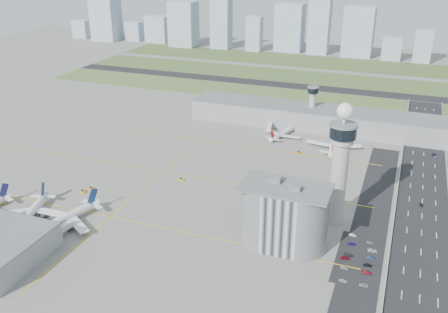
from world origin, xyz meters
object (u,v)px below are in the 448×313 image
(jet_bridge_far_1, at_px, (335,133))
(car_hw_4, at_px, (415,125))
(car_lot_4, at_px, (352,244))
(car_lot_8, at_px, (368,265))
(tug_0, at_px, (1,202))
(tug_4, at_px, (298,152))
(tug_2, at_px, (91,188))
(jet_bridge_far_0, at_px, (270,125))
(control_tower, at_px, (340,160))
(airplane_near_b, at_px, (31,208))
(secondary_tower, at_px, (312,103))
(jet_bridge_near_1, at_px, (3,226))
(car_lot_2, at_px, (345,258))
(car_lot_5, at_px, (353,235))
(car_lot_1, at_px, (345,268))
(car_hw_2, at_px, (434,155))
(airplane_near_c, at_px, (62,214))
(car_lot_10, at_px, (372,250))
(car_lot_11, at_px, (370,243))
(admin_building, at_px, (284,216))
(airplane_far_a, at_px, (283,131))
(jet_bridge_near_2, at_px, (52,237))
(tug_1, at_px, (82,192))
(tug_5, at_px, (337,154))
(car_lot_3, at_px, (349,255))
(car_lot_0, at_px, (343,281))
(car_hw_1, at_px, (421,205))
(car_lot_6, at_px, (364,285))
(car_lot_9, at_px, (370,258))
(car_lot_7, at_px, (367,272))
(airplane_far_b, at_px, (334,139))

(jet_bridge_far_1, relative_size, car_hw_4, 4.11)
(car_lot_4, bearing_deg, car_lot_8, -154.72)
(tug_0, distance_m, tug_4, 190.20)
(tug_0, height_order, tug_2, tug_0)
(jet_bridge_far_0, height_order, tug_2, jet_bridge_far_0)
(control_tower, bearing_deg, car_lot_8, -59.00)
(airplane_near_b, bearing_deg, secondary_tower, 132.01)
(car_hw_4, bearing_deg, jet_bridge_near_1, -131.95)
(secondary_tower, xyz_separation_m, jet_bridge_near_1, (-113.00, -211.00, -15.95))
(car_lot_2, height_order, car_lot_5, car_lot_2)
(jet_bridge_near_1, bearing_deg, car_lot_5, -60.79)
(car_lot_1, relative_size, car_hw_2, 0.83)
(car_lot_5, bearing_deg, car_hw_2, -14.57)
(car_lot_8, bearing_deg, tug_0, 87.75)
(secondary_tower, xyz_separation_m, airplane_near_c, (-87.98, -195.72, -12.47))
(car_lot_10, distance_m, car_lot_11, 6.62)
(car_lot_4, height_order, car_lot_10, car_lot_4)
(admin_building, bearing_deg, airplane_near_c, -167.83)
(airplane_far_a, bearing_deg, jet_bridge_near_2, 175.04)
(admin_building, xyz_separation_m, tug_1, (-122.35, 10.09, -14.38))
(car_lot_8, distance_m, car_hw_2, 149.53)
(tug_0, distance_m, tug_1, 44.22)
(control_tower, xyz_separation_m, tug_0, (-177.60, -46.61, -34.07))
(car_lot_10, xyz_separation_m, car_hw_2, (27.82, 134.06, -0.02))
(jet_bridge_far_0, height_order, car_lot_1, jet_bridge_far_0)
(tug_2, height_order, tug_5, tug_5)
(admin_building, height_order, car_lot_3, admin_building)
(tug_2, bearing_deg, jet_bridge_far_0, 0.31)
(airplane_near_b, relative_size, car_lot_0, 11.20)
(jet_bridge_far_0, relative_size, car_hw_2, 3.25)
(car_lot_2, bearing_deg, jet_bridge_far_1, 4.04)
(car_hw_1, bearing_deg, tug_4, 138.76)
(airplane_near_c, bearing_deg, tug_4, 162.42)
(jet_bridge_near_2, bearing_deg, car_lot_11, -59.64)
(tug_5, bearing_deg, tug_2, 170.27)
(jet_bridge_far_1, relative_size, car_lot_6, 3.44)
(airplane_far_a, distance_m, car_hw_1, 125.07)
(airplane_near_b, bearing_deg, car_lot_3, 79.53)
(tug_2, bearing_deg, car_lot_9, -67.67)
(car_lot_7, bearing_deg, car_lot_3, 40.29)
(car_lot_3, relative_size, car_lot_4, 1.08)
(car_lot_2, relative_size, car_lot_8, 1.15)
(car_lot_0, bearing_deg, car_lot_11, -13.49)
(jet_bridge_far_0, xyz_separation_m, car_hw_2, (119.32, -11.60, -2.25))
(car_lot_8, bearing_deg, airplane_far_b, 9.74)
(car_hw_1, distance_m, car_hw_2, 78.77)
(secondary_tower, height_order, car_lot_3, secondary_tower)
(admin_building, height_order, airplane_far_a, admin_building)
(tug_0, distance_m, car_lot_2, 188.48)
(control_tower, relative_size, secondary_tower, 2.02)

